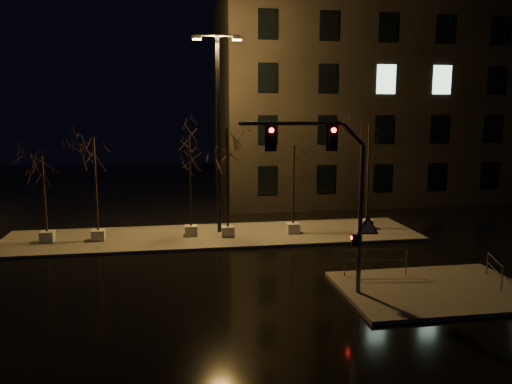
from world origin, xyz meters
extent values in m
plane|color=black|center=(0.00, 0.00, 0.00)|extent=(90.00, 90.00, 0.00)
cube|color=#4E4A45|center=(0.00, 6.00, 0.07)|extent=(22.00, 5.00, 0.15)
cube|color=#4E4A45|center=(7.50, -3.50, 0.07)|extent=(7.00, 5.00, 0.15)
cube|color=black|center=(14.00, 18.00, 7.50)|extent=(25.00, 12.00, 15.00)
cube|color=#B5B3A8|center=(-8.48, 5.89, 0.43)|extent=(0.65, 0.65, 0.55)
cylinder|color=black|center=(-8.48, 5.89, 2.62)|extent=(0.11, 0.11, 3.83)
cube|color=#B5B3A8|center=(-5.97, 5.79, 0.43)|extent=(0.65, 0.65, 0.55)
cylinder|color=black|center=(-5.97, 5.79, 3.06)|extent=(0.11, 0.11, 4.72)
cube|color=#B5B3A8|center=(-1.25, 6.00, 0.43)|extent=(0.65, 0.65, 0.55)
cylinder|color=black|center=(-1.25, 6.00, 3.09)|extent=(0.11, 0.11, 4.77)
cube|color=#B5B3A8|center=(0.66, 5.52, 0.43)|extent=(0.65, 0.65, 0.55)
cylinder|color=black|center=(0.66, 5.52, 3.27)|extent=(0.11, 0.11, 5.14)
cube|color=#B5B3A8|center=(4.23, 5.70, 0.43)|extent=(0.65, 0.65, 0.55)
cylinder|color=black|center=(4.23, 5.70, 2.81)|extent=(0.11, 0.11, 4.23)
cube|color=#B5B3A8|center=(8.51, 5.93, 0.43)|extent=(0.65, 0.65, 0.55)
cylinder|color=black|center=(8.51, 5.93, 3.34)|extent=(0.11, 0.11, 5.28)
cylinder|color=#57595F|center=(4.50, -3.45, 2.84)|extent=(0.16, 0.16, 5.38)
cylinder|color=#57595F|center=(1.97, -3.21, 6.28)|extent=(3.58, 0.45, 0.13)
cube|color=black|center=(3.43, -3.35, 5.79)|extent=(0.29, 0.22, 0.81)
cube|color=black|center=(1.29, -3.15, 5.79)|extent=(0.29, 0.22, 0.81)
cube|color=black|center=(4.30, -3.43, 2.12)|extent=(0.21, 0.18, 0.40)
cone|color=red|center=(4.76, -3.52, 2.57)|extent=(0.93, 0.11, 0.93)
sphere|color=#FF0C07|center=(4.50, -3.45, 6.06)|extent=(0.16, 0.16, 0.16)
cylinder|color=black|center=(0.31, 6.60, 5.35)|extent=(0.21, 0.21, 10.41)
cylinder|color=black|center=(0.31, 6.60, 10.56)|extent=(2.29, 0.17, 0.10)
cube|color=#FFAA32|center=(-0.73, 6.62, 10.40)|extent=(0.53, 0.31, 0.21)
cube|color=#FFAA32|center=(1.35, 6.57, 10.40)|extent=(0.53, 0.31, 0.21)
cylinder|color=#57595F|center=(4.63, -1.58, 0.66)|extent=(0.06, 0.06, 1.02)
cylinder|color=#57595F|center=(7.10, -1.90, 0.66)|extent=(0.06, 0.06, 1.02)
cylinder|color=#57595F|center=(5.87, -1.74, 1.23)|extent=(2.48, 0.37, 0.05)
cylinder|color=#57595F|center=(5.87, -1.74, 0.77)|extent=(2.48, 0.37, 0.05)
cylinder|color=#57595F|center=(9.78, -4.14, 0.58)|extent=(0.05, 0.05, 0.85)
cylinder|color=#57595F|center=(10.39, -2.34, 0.58)|extent=(0.05, 0.05, 0.85)
cylinder|color=#57595F|center=(10.09, -3.24, 1.05)|extent=(0.64, 1.81, 0.04)
cylinder|color=#57595F|center=(10.09, -3.24, 0.67)|extent=(0.64, 1.81, 0.04)
camera|label=1|loc=(-1.99, -20.05, 6.70)|focal=35.00mm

